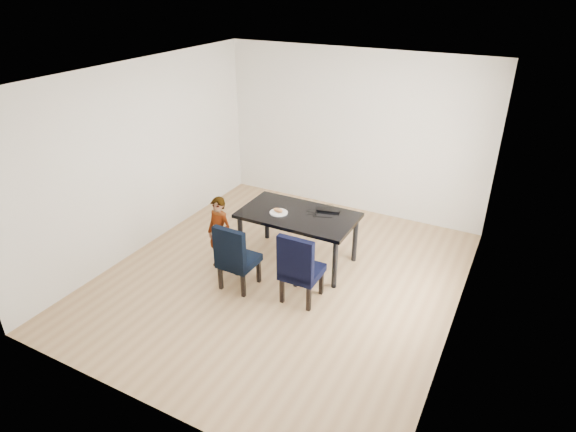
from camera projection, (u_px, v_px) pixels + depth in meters
The scene contains 14 objects.
floor at pixel (281, 278), 6.56m from camera, with size 4.50×5.00×0.01m, color tan.
ceiling at pixel (280, 74), 5.33m from camera, with size 4.50×5.00×0.01m, color white.
wall_back at pixel (353, 133), 7.93m from camera, with size 4.50×0.01×2.70m, color white.
wall_front at pixel (136, 293), 3.97m from camera, with size 4.50×0.01×2.70m, color silver.
wall_left at pixel (142, 157), 6.88m from camera, with size 0.01×5.00×2.70m, color white.
wall_right at pixel (470, 226), 5.02m from camera, with size 0.01×5.00×2.70m, color white.
dining_table at pixel (298, 237), 6.79m from camera, with size 1.60×0.90×0.75m, color black.
chair_left at pixel (239, 255), 6.19m from camera, with size 0.45×0.46×0.93m, color black.
chair_right at pixel (302, 266), 5.93m from camera, with size 0.46×0.48×0.96m, color black.
child at pixel (219, 234), 6.56m from camera, with size 0.39×0.26×1.06m, color #FF4015.
plate at pixel (279, 213), 6.63m from camera, with size 0.25×0.25×0.01m, color white.
sandwich at pixel (278, 210), 6.62m from camera, with size 0.14×0.07×0.06m, color #9E6438.
laptop at pixel (328, 208), 6.74m from camera, with size 0.34×0.22×0.03m, color black.
cable_tangle at pixel (311, 215), 6.58m from camera, with size 0.14×0.14×0.01m, color black.
Camera 1 is at (2.62, -4.80, 3.72)m, focal length 30.00 mm.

